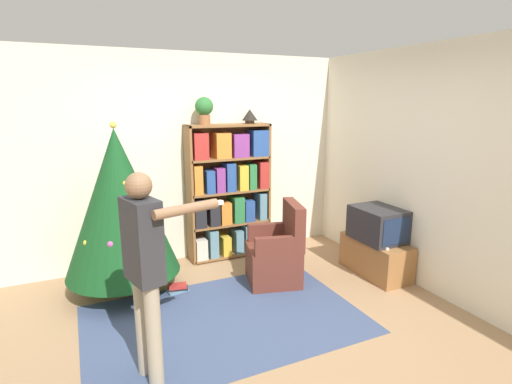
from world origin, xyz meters
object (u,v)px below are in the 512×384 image
standing_person (145,262)px  table_lamp (250,115)px  bookshelf (230,193)px  christmas_tree (119,203)px  television (378,224)px  potted_plant (204,109)px  armchair (277,255)px

standing_person → table_lamp: table_lamp is taller
bookshelf → christmas_tree: 1.48m
television → potted_plant: bearing=142.5°
television → standing_person: bearing=-165.0°
christmas_tree → potted_plant: 1.52m
potted_plant → christmas_tree: bearing=-156.8°
standing_person → potted_plant: (1.10, 2.02, 1.00)m
bookshelf → armchair: 1.11m
bookshelf → christmas_tree: bearing=-161.9°
christmas_tree → table_lamp: size_ratio=9.12×
bookshelf → table_lamp: bearing=2.2°
standing_person → bookshelf: bearing=129.9°
armchair → standing_person: bearing=-41.7°
standing_person → potted_plant: potted_plant is taller
armchair → standing_person: size_ratio=0.59×
potted_plant → television: bearing=-37.5°
television → armchair: (-1.16, 0.31, -0.30)m
armchair → potted_plant: size_ratio=2.80×
bookshelf → television: size_ratio=2.92×
christmas_tree → potted_plant: (1.10, 0.47, 0.94)m
potted_plant → table_lamp: potted_plant is taller
armchair → bookshelf: bearing=-153.4°
television → christmas_tree: (-2.76, 0.81, 0.36)m
bookshelf → standing_person: (-1.41, -2.01, 0.06)m
television → table_lamp: size_ratio=2.97×
armchair → standing_person: (-1.60, -1.05, 0.60)m
television → table_lamp: 2.06m
christmas_tree → armchair: 1.80m
bookshelf → christmas_tree: christmas_tree is taller
christmas_tree → standing_person: bearing=-90.1°
bookshelf → standing_person: 2.45m
armchair → standing_person: 2.01m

